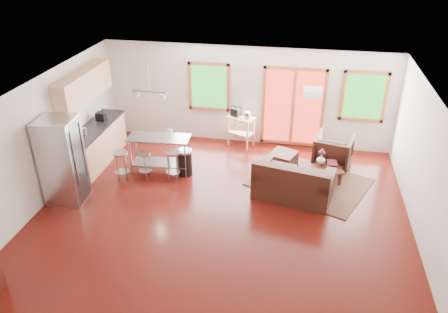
% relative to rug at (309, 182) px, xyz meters
% --- Properties ---
extents(floor, '(7.50, 7.00, 0.02)m').
position_rel_rug_xyz_m(floor, '(-1.74, -1.62, -0.02)').
color(floor, '#3A0A07').
rests_on(floor, ground).
extents(ceiling, '(7.50, 7.00, 0.02)m').
position_rel_rug_xyz_m(ceiling, '(-1.74, -1.62, 2.60)').
color(ceiling, white).
rests_on(ceiling, ground).
extents(back_wall, '(7.50, 0.02, 2.60)m').
position_rel_rug_xyz_m(back_wall, '(-1.74, 1.89, 1.29)').
color(back_wall, silver).
rests_on(back_wall, ground).
extents(left_wall, '(0.02, 7.00, 2.60)m').
position_rel_rug_xyz_m(left_wall, '(-5.50, -1.62, 1.29)').
color(left_wall, silver).
rests_on(left_wall, ground).
extents(right_wall, '(0.02, 7.00, 2.60)m').
position_rel_rug_xyz_m(right_wall, '(2.02, -1.62, 1.29)').
color(right_wall, silver).
rests_on(right_wall, ground).
extents(front_wall, '(7.50, 0.02, 2.60)m').
position_rel_rug_xyz_m(front_wall, '(-1.74, -5.13, 1.29)').
color(front_wall, silver).
rests_on(front_wall, ground).
extents(window_left, '(1.10, 0.05, 1.30)m').
position_rel_rug_xyz_m(window_left, '(-2.74, 1.84, 1.49)').
color(window_left, '#1A5418').
rests_on(window_left, back_wall).
extents(french_doors, '(1.60, 0.05, 2.10)m').
position_rel_rug_xyz_m(french_doors, '(-0.54, 1.84, 1.09)').
color(french_doors, '#AD251B').
rests_on(french_doors, back_wall).
extents(window_right, '(1.10, 0.05, 1.30)m').
position_rel_rug_xyz_m(window_right, '(1.16, 1.84, 1.49)').
color(window_right, '#1A5418').
rests_on(window_right, back_wall).
extents(rug, '(2.99, 2.70, 0.02)m').
position_rel_rug_xyz_m(rug, '(0.00, 0.00, 0.00)').
color(rug, '#4C5937').
rests_on(rug, floor).
extents(loveseat, '(1.79, 1.24, 0.87)m').
position_rel_rug_xyz_m(loveseat, '(-0.36, -0.67, 0.33)').
color(loveseat, black).
rests_on(loveseat, floor).
extents(coffee_table, '(1.03, 0.81, 0.36)m').
position_rel_rug_xyz_m(coffee_table, '(0.25, 0.06, 0.30)').
color(coffee_table, '#3A160F').
rests_on(coffee_table, floor).
extents(armchair, '(1.01, 0.97, 0.88)m').
position_rel_rug_xyz_m(armchair, '(0.52, 0.93, 0.43)').
color(armchair, black).
rests_on(armchair, floor).
extents(ottoman, '(0.74, 0.74, 0.38)m').
position_rel_rug_xyz_m(ottoman, '(-0.65, 0.63, 0.18)').
color(ottoman, black).
rests_on(ottoman, floor).
extents(vase, '(0.24, 0.25, 0.35)m').
position_rel_rug_xyz_m(vase, '(0.22, 0.25, 0.51)').
color(vase, silver).
rests_on(vase, coffee_table).
extents(book, '(0.22, 0.03, 0.30)m').
position_rel_rug_xyz_m(book, '(0.37, 0.29, 0.54)').
color(book, maroon).
rests_on(book, coffee_table).
extents(cabinets, '(0.64, 2.24, 2.30)m').
position_rel_rug_xyz_m(cabinets, '(-5.23, 0.08, 0.92)').
color(cabinets, tan).
rests_on(cabinets, floor).
extents(refrigerator, '(0.82, 0.78, 1.86)m').
position_rel_rug_xyz_m(refrigerator, '(-5.08, -1.62, 0.92)').
color(refrigerator, '#B7BABC').
rests_on(refrigerator, floor).
extents(island, '(1.47, 0.67, 0.90)m').
position_rel_rug_xyz_m(island, '(-3.50, -0.12, 0.61)').
color(island, '#B7BABC').
rests_on(island, floor).
extents(cup, '(0.12, 0.10, 0.12)m').
position_rel_rug_xyz_m(cup, '(-3.29, 0.07, 1.00)').
color(cup, white).
rests_on(cup, island).
extents(bar_stool_a, '(0.44, 0.44, 0.73)m').
position_rel_rug_xyz_m(bar_stool_a, '(-4.24, -0.68, 0.53)').
color(bar_stool_a, '#B7BABC').
rests_on(bar_stool_a, floor).
extents(bar_stool_b, '(0.39, 0.39, 0.66)m').
position_rel_rug_xyz_m(bar_stool_b, '(-3.76, -0.49, 0.48)').
color(bar_stool_b, '#B7BABC').
rests_on(bar_stool_b, floor).
extents(bar_stool_c, '(0.41, 0.41, 0.75)m').
position_rel_rug_xyz_m(bar_stool_c, '(-3.09, -0.47, 0.55)').
color(bar_stool_c, '#B7BABC').
rests_on(bar_stool_c, floor).
extents(trash_can, '(0.42, 0.42, 0.64)m').
position_rel_rug_xyz_m(trash_can, '(-2.89, -0.15, 0.31)').
color(trash_can, black).
rests_on(trash_can, floor).
extents(kitchen_cart, '(0.79, 0.66, 1.03)m').
position_rel_rug_xyz_m(kitchen_cart, '(-1.86, 1.62, 0.69)').
color(kitchen_cart, tan).
rests_on(kitchen_cart, floor).
extents(ceiling_flush, '(0.35, 0.35, 0.12)m').
position_rel_rug_xyz_m(ceiling_flush, '(-0.14, -1.02, 2.52)').
color(ceiling_flush, white).
rests_on(ceiling_flush, ceiling).
extents(pendant_light, '(0.80, 0.18, 0.79)m').
position_rel_rug_xyz_m(pendant_light, '(-3.64, -0.12, 1.89)').
color(pendant_light, gray).
rests_on(pendant_light, ceiling).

